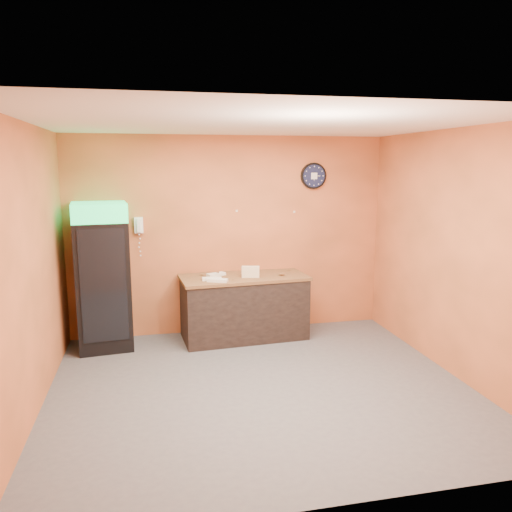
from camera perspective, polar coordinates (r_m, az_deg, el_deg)
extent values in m
plane|color=#47474C|center=(5.63, 0.51, -14.76)|extent=(4.50, 4.50, 0.00)
cube|color=#DC6F3E|center=(7.13, -3.00, 2.36)|extent=(4.50, 0.02, 2.80)
cube|color=#DC6F3E|center=(5.20, -24.46, -1.57)|extent=(0.02, 4.00, 2.80)
cube|color=#DC6F3E|center=(6.09, 21.66, 0.26)|extent=(0.02, 4.00, 2.80)
cube|color=white|center=(5.12, 0.56, 14.95)|extent=(4.50, 4.00, 0.02)
cube|color=black|center=(6.83, -17.07, -3.22)|extent=(0.74, 0.74, 1.68)
cube|color=#18D35D|center=(6.68, -17.51, 4.81)|extent=(0.74, 0.74, 0.24)
cube|color=black|center=(6.49, -17.68, -3.31)|extent=(0.56, 0.08, 1.44)
cube|color=black|center=(7.00, -1.38, -5.99)|extent=(1.73, 0.87, 0.84)
cylinder|color=black|center=(7.34, 6.58, 9.09)|extent=(0.38, 0.05, 0.38)
cylinder|color=#0F1433|center=(7.31, 6.65, 9.08)|extent=(0.32, 0.01, 0.32)
cube|color=white|center=(7.30, 6.67, 9.08)|extent=(0.09, 0.00, 0.09)
cube|color=white|center=(6.98, -13.25, 3.46)|extent=(0.12, 0.07, 0.22)
cube|color=white|center=(6.93, -13.26, 3.41)|extent=(0.05, 0.04, 0.18)
cube|color=brown|center=(6.89, -1.40, -2.46)|extent=(1.79, 0.91, 0.04)
cube|color=beige|center=(6.80, -0.63, -2.24)|extent=(0.25, 0.14, 0.05)
cube|color=beige|center=(6.79, -0.63, -1.82)|extent=(0.25, 0.14, 0.05)
cube|color=beige|center=(6.78, -0.63, -1.40)|extent=(0.25, 0.14, 0.05)
cube|color=silver|center=(6.66, -5.06, -2.62)|extent=(0.26, 0.12, 0.04)
cube|color=silver|center=(6.57, -4.43, -2.78)|extent=(0.28, 0.20, 0.04)
cube|color=silver|center=(6.92, -4.59, -2.11)|extent=(0.28, 0.20, 0.04)
cylinder|color=silver|center=(6.91, -4.43, -2.05)|extent=(0.05, 0.05, 0.05)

